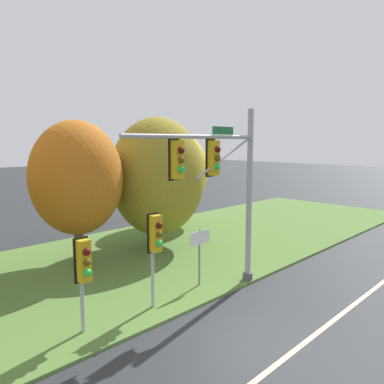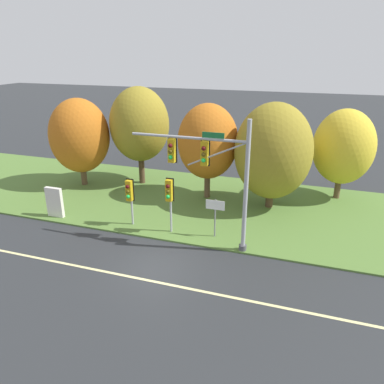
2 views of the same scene
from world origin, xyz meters
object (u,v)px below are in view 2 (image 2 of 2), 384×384
Objects in this scene: tree_nearest_road at (80,136)px; tree_behind_signpost at (208,142)px; tree_left_of_mast at (139,125)px; pedestrian_signal_further_along at (130,193)px; info_kiosk at (55,202)px; pedestrian_signal_near_kerb at (169,194)px; traffic_signal_mast at (214,169)px; route_sign_post at (215,211)px; tree_mid_verge at (273,151)px; tree_tall_centre at (344,147)px.

tree_behind_signpost is (9.72, 0.48, 0.19)m from tree_nearest_road.
pedestrian_signal_further_along is at bearing -69.23° from tree_left_of_mast.
pedestrian_signal_near_kerb is at bearing 1.48° from info_kiosk.
traffic_signal_mast is at bearing -44.88° from tree_left_of_mast.
tree_nearest_road is at bearing 156.68° from route_sign_post.
tree_mid_verge reaches higher than tree_behind_signpost.
traffic_signal_mast is 6.94m from tree_behind_signpost.
traffic_signal_mast reaches higher than tree_nearest_road.
tree_nearest_road is 3.44× the size of info_kiosk.
tree_mid_verge is (14.11, 0.15, -0.02)m from tree_nearest_road.
tree_tall_centre is (8.68, 2.76, -0.32)m from tree_behind_signpost.
tree_behind_signpost reaches higher than pedestrian_signal_near_kerb.
tree_mid_verge is 5.29m from tree_tall_centre.
traffic_signal_mast is at bearing -82.12° from route_sign_post.
pedestrian_signal_near_kerb is at bearing -130.72° from tree_mid_verge.
tree_mid_verge is at bearing 25.07° from info_kiosk.
tree_behind_signpost reaches higher than info_kiosk.
pedestrian_signal_further_along is 9.32m from tree_mid_verge.
pedestrian_signal_further_along is at bearing -143.42° from tree_mid_verge.
tree_tall_centre is (9.12, 8.70, 1.27)m from pedestrian_signal_near_kerb.
traffic_signal_mast is 3.59× the size of info_kiosk.
pedestrian_signal_further_along is 1.52× the size of info_kiosk.
info_kiosk is at bearing -176.79° from route_sign_post.
tree_mid_verge is at bearing -4.28° from tree_behind_signpost.
tree_left_of_mast is at bearing 135.12° from traffic_signal_mast.
tree_nearest_road reaches higher than pedestrian_signal_near_kerb.
traffic_signal_mast is 3.07× the size of route_sign_post.
pedestrian_signal_further_along is at bearing 171.48° from traffic_signal_mast.
tree_left_of_mast is 1.07× the size of tree_mid_verge.
tree_nearest_road is 0.89× the size of tree_left_of_mast.
info_kiosk is at bearing -73.30° from tree_nearest_road.
tree_behind_signpost is 9.11m from tree_tall_centre.
pedestrian_signal_near_kerb is 1.13× the size of pedestrian_signal_further_along.
route_sign_post is (-0.14, 1.00, -2.71)m from traffic_signal_mast.
traffic_signal_mast reaches higher than pedestrian_signal_near_kerb.
pedestrian_signal_near_kerb is at bearing -171.62° from route_sign_post.
tree_mid_verge is (2.31, 5.24, 2.22)m from route_sign_post.
tree_nearest_road is (-6.75, 5.31, 1.72)m from pedestrian_signal_further_along.
tree_left_of_mast is 5.81m from tree_behind_signpost.
tree_left_of_mast is 3.85× the size of info_kiosk.
route_sign_post is (2.52, 0.37, -0.83)m from pedestrian_signal_near_kerb.
route_sign_post is 10.83m from tree_tall_centre.
pedestrian_signal_further_along is 5.19m from info_kiosk.
tree_nearest_road reaches higher than info_kiosk.
tree_tall_centre is at bearing 35.72° from tree_mid_verge.
traffic_signal_mast is at bearing -8.52° from pedestrian_signal_further_along.
tree_tall_centre is 19.12m from info_kiosk.
pedestrian_signal_near_kerb is at bearing -3.41° from pedestrian_signal_further_along.
tree_left_of_mast reaches higher than tree_behind_signpost.
tree_nearest_road reaches higher than route_sign_post.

